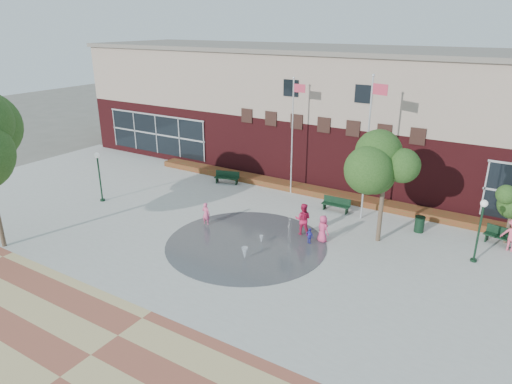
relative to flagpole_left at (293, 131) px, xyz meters
The scene contains 21 objects.
ground 11.91m from the flagpole_left, 82.17° to the right, with size 120.00×120.00×0.00m, color #666056.
plaza_concrete 8.35m from the flagpole_left, 77.81° to the right, with size 46.00×18.00×0.01m, color #A8A8A0.
paver_band 18.57m from the flagpole_left, 85.20° to the right, with size 46.00×6.00×0.01m, color #9B4F3B.
splash_pad 9.20m from the flagpole_left, 79.29° to the right, with size 8.40×8.40×0.01m, color #383A3D.
library_building 6.66m from the flagpole_left, 76.87° to the left, with size 44.40×10.40×9.20m.
flower_bed 4.60m from the flagpole_left, 21.70° to the left, with size 26.00×1.20×0.40m, color maroon.
flagpole_left is the anchor object (origin of this frame).
flagpole_right 5.80m from the flagpole_left, 16.41° to the right, with size 1.00×0.35×8.35m.
lamp_left 12.66m from the flagpole_left, 141.39° to the right, with size 0.35×0.35×3.26m.
lamp_right 12.72m from the flagpole_left, 17.42° to the right, with size 0.34×0.34×3.22m.
bench_left 6.32m from the flagpole_left, behind, with size 1.84×0.97×0.89m.
bench_mid 5.71m from the flagpole_left, 20.30° to the right, with size 1.75×0.52×0.87m.
bench_right 13.60m from the flagpole_left, ahead, with size 1.92×0.91×0.93m.
trash_can 9.81m from the flagpole_left, 11.04° to the right, with size 0.56×0.56×0.91m.
tree_mid 8.29m from the flagpole_left, 28.72° to the right, with size 3.28×3.28×5.53m.
water_jet_a 10.63m from the flagpole_left, 75.93° to the right, with size 0.32×0.32×0.62m, color white.
water_jet_b 8.97m from the flagpole_left, 73.93° to the right, with size 0.20×0.20×0.45m, color white.
child_splash 8.21m from the flagpole_left, 103.67° to the right, with size 0.49×0.32×1.35m, color #E95784.
adult_red 7.28m from the flagpole_left, 56.93° to the right, with size 0.88×0.69×1.81m, color #C61D49.
adult_pink 8.21m from the flagpole_left, 49.57° to the right, with size 0.73×0.47×1.49m, color #E64175.
child_blue 8.52m from the flagpole_left, 55.21° to the right, with size 0.53×0.22×0.90m, color #3335B0.
Camera 1 is at (11.71, -14.94, 10.95)m, focal length 32.00 mm.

